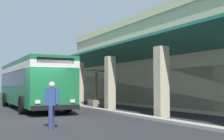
# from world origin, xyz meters

# --- Properties ---
(ground) EXTENTS (120.00, 120.00, 0.00)m
(ground) POSITION_xyz_m (0.00, 8.00, 0.00)
(ground) COLOR #262628
(curb_strip) EXTENTS (32.79, 0.50, 0.12)m
(curb_strip) POSITION_xyz_m (-2.62, 4.28, 0.06)
(curb_strip) COLOR #9E998E
(curb_strip) RESTS_ON ground
(plaza_building) EXTENTS (27.63, 15.03, 6.90)m
(plaza_building) POSITION_xyz_m (-2.62, 13.90, 3.46)
(plaza_building) COLOR #C6B793
(plaza_building) RESTS_ON ground
(transit_bus) EXTENTS (11.23, 2.90, 3.34)m
(transit_bus) POSITION_xyz_m (-5.52, 0.79, 1.85)
(transit_bus) COLOR #196638
(transit_bus) RESTS_ON ground
(pedestrian) EXTENTS (0.64, 0.44, 1.68)m
(pedestrian) POSITION_xyz_m (4.04, -0.61, 0.94)
(pedestrian) COLOR navy
(pedestrian) RESTS_ON ground
(potted_palm) EXTENTS (1.73, 2.03, 2.85)m
(potted_palm) POSITION_xyz_m (-5.83, 5.70, 0.61)
(potted_palm) COLOR gray
(potted_palm) RESTS_ON ground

